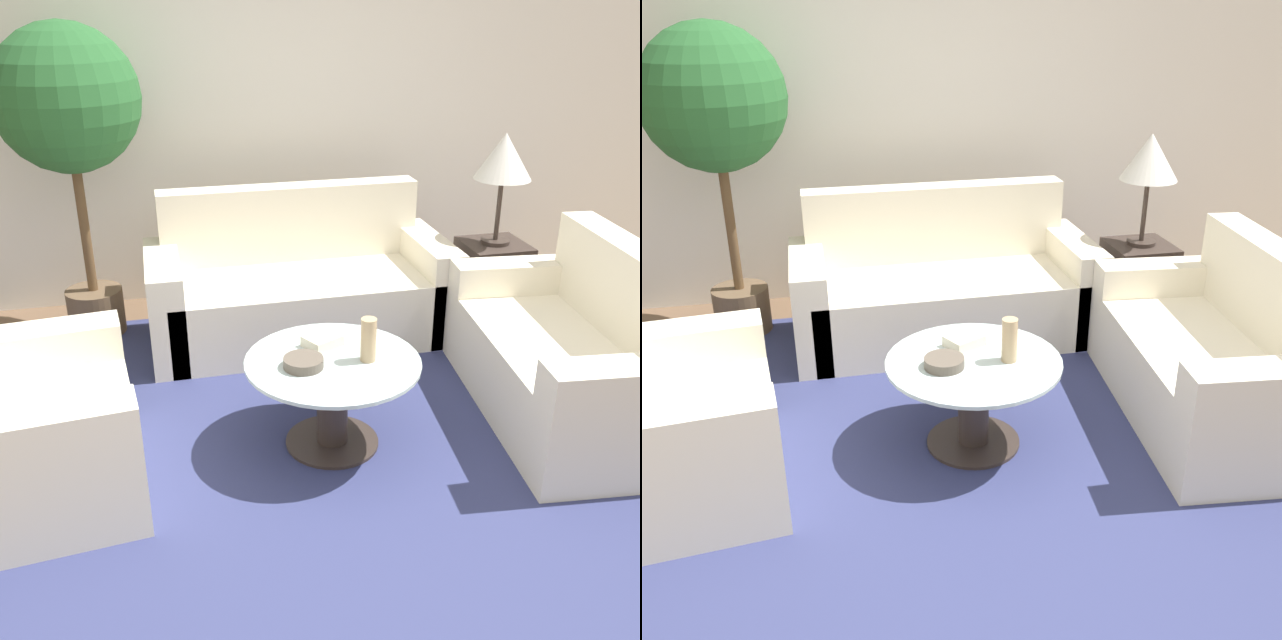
{
  "view_description": "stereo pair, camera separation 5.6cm",
  "coord_description": "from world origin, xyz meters",
  "views": [
    {
      "loc": [
        -0.65,
        -2.1,
        1.99
      ],
      "look_at": [
        0.1,
        0.97,
        0.55
      ],
      "focal_mm": 40.0,
      "sensor_mm": 36.0,
      "label": 1
    },
    {
      "loc": [
        -0.59,
        -2.12,
        1.99
      ],
      "look_at": [
        0.1,
        0.97,
        0.55
      ],
      "focal_mm": 40.0,
      "sensor_mm": 36.0,
      "label": 2
    }
  ],
  "objects": [
    {
      "name": "potted_plant",
      "position": [
        -1.06,
        2.3,
        1.38
      ],
      "size": [
        0.84,
        0.84,
        1.88
      ],
      "color": "brown",
      "rests_on": "ground_plane"
    },
    {
      "name": "bowl",
      "position": [
        -0.05,
        0.68,
        0.48
      ],
      "size": [
        0.18,
        0.18,
        0.05
      ],
      "color": "brown",
      "rests_on": "coffee_table"
    },
    {
      "name": "ground_plane",
      "position": [
        0.0,
        0.0,
        0.0
      ],
      "size": [
        14.0,
        14.0,
        0.0
      ],
      "primitive_type": "plane",
      "color": "brown"
    },
    {
      "name": "book_stack",
      "position": [
        0.09,
        0.87,
        0.48
      ],
      "size": [
        0.21,
        0.19,
        0.05
      ],
      "rotation": [
        0.0,
        0.0,
        0.47
      ],
      "color": "beige",
      "rests_on": "coffee_table"
    },
    {
      "name": "wall_back",
      "position": [
        0.0,
        2.84,
        1.3
      ],
      "size": [
        10.0,
        0.06,
        2.6
      ],
      "color": "white",
      "rests_on": "ground_plane"
    },
    {
      "name": "rug",
      "position": [
        0.1,
        0.72,
        0.0
      ],
      "size": [
        3.57,
        3.41,
        0.01
      ],
      "color": "navy",
      "rests_on": "ground_plane"
    },
    {
      "name": "side_table",
      "position": [
        1.45,
        1.82,
        0.28
      ],
      "size": [
        0.39,
        0.39,
        0.56
      ],
      "color": "#332823",
      "rests_on": "ground_plane"
    },
    {
      "name": "table_lamp",
      "position": [
        1.45,
        1.82,
        1.1
      ],
      "size": [
        0.35,
        0.35,
        0.69
      ],
      "color": "#332823",
      "rests_on": "side_table"
    },
    {
      "name": "armchair",
      "position": [
        -1.25,
        0.68,
        0.29
      ],
      "size": [
        0.84,
        1.04,
        0.87
      ],
      "rotation": [
        0.0,
        0.0,
        1.67
      ],
      "color": "beige",
      "rests_on": "ground_plane"
    },
    {
      "name": "sofa_main",
      "position": [
        0.2,
        2.0,
        0.29
      ],
      "size": [
        1.85,
        0.81,
        0.91
      ],
      "color": "beige",
      "rests_on": "ground_plane"
    },
    {
      "name": "vase",
      "position": [
        0.26,
        0.68,
        0.56
      ],
      "size": [
        0.07,
        0.07,
        0.21
      ],
      "color": "tan",
      "rests_on": "coffee_table"
    },
    {
      "name": "coffee_table",
      "position": [
        0.1,
        0.72,
        0.29
      ],
      "size": [
        0.82,
        0.82,
        0.46
      ],
      "color": "#332823",
      "rests_on": "ground_plane"
    },
    {
      "name": "loveseat",
      "position": [
        1.38,
        0.73,
        0.29
      ],
      "size": [
        0.93,
        1.53,
        0.89
      ],
      "rotation": [
        0.0,
        0.0,
        -1.68
      ],
      "color": "beige",
      "rests_on": "ground_plane"
    }
  ]
}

